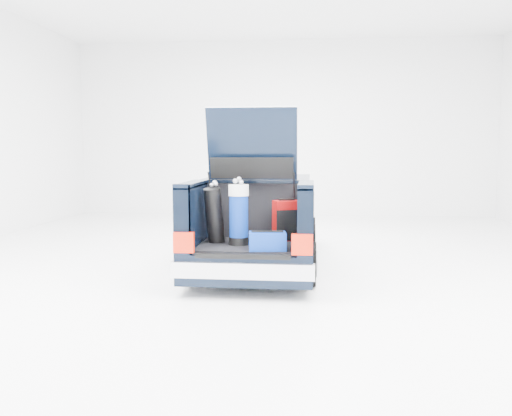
# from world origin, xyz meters

# --- Properties ---
(ground) EXTENTS (14.00, 14.00, 0.00)m
(ground) POSITION_xyz_m (0.00, 0.00, 0.00)
(ground) COLOR white
(ground) RESTS_ON ground
(car) EXTENTS (1.87, 4.65, 2.47)m
(car) POSITION_xyz_m (-0.00, 0.11, 0.67)
(car) COLOR black
(car) RESTS_ON ground
(red_suitcase) EXTENTS (0.42, 0.36, 0.60)m
(red_suitcase) POSITION_xyz_m (0.50, -1.13, 0.88)
(red_suitcase) COLOR #760304
(red_suitcase) RESTS_ON car
(black_golf_bag) EXTENTS (0.35, 0.41, 0.86)m
(black_golf_bag) POSITION_xyz_m (-0.48, -1.44, 0.98)
(black_golf_bag) COLOR black
(black_golf_bag) RESTS_ON car
(blue_golf_bag) EXTENTS (0.28, 0.28, 0.92)m
(blue_golf_bag) POSITION_xyz_m (-0.12, -1.55, 1.01)
(blue_golf_bag) COLOR black
(blue_golf_bag) RESTS_ON car
(blue_duffel) EXTENTS (0.51, 0.36, 0.25)m
(blue_duffel) POSITION_xyz_m (0.29, -1.90, 0.71)
(blue_duffel) COLOR navy
(blue_duffel) RESTS_ON car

